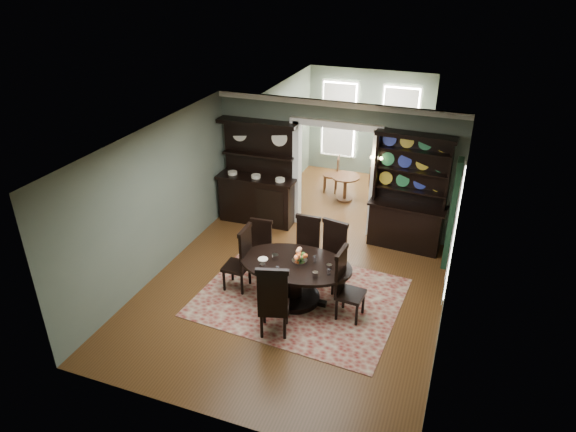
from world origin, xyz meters
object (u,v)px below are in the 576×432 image
at_px(sideboard, 258,187).
at_px(parlor_table, 345,184).
at_px(dining_table, 295,274).
at_px(welsh_dresser, 408,207).

relative_size(sideboard, parlor_table, 3.33).
xyz_separation_m(dining_table, welsh_dresser, (1.57, 2.76, 0.35)).
distance_m(dining_table, parlor_table, 4.55).
relative_size(welsh_dresser, parlor_table, 3.47).
relative_size(dining_table, sideboard, 0.87).
height_order(dining_table, sideboard, sideboard).
xyz_separation_m(dining_table, sideboard, (-1.92, 2.76, 0.28)).
relative_size(dining_table, welsh_dresser, 0.83).
height_order(welsh_dresser, parlor_table, welsh_dresser).
bearing_deg(dining_table, parlor_table, 91.23).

